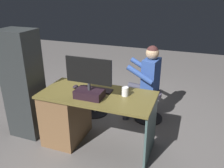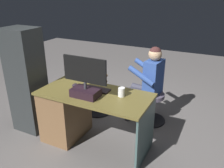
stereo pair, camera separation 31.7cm
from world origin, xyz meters
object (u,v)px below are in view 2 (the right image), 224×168
object	(u,v)px
monitor	(85,84)
teddy_bear	(98,76)
office_chair_teddy	(98,97)
visitor_chair	(151,105)
computer_mouse	(75,85)
person	(148,79)
desk	(72,111)
tv_remote	(75,89)
cup	(121,92)
keyboard	(94,89)

from	to	relation	value
monitor	teddy_bear	bearing A→B (deg)	-68.68
office_chair_teddy	visitor_chair	distance (m)	0.89
computer_mouse	person	size ratio (longest dim) A/B	0.08
desk	office_chair_teddy	world-z (taller)	desk
computer_mouse	teddy_bear	xyz separation A→B (m)	(0.05, -0.70, -0.12)
tv_remote	person	distance (m)	1.11
visitor_chair	office_chair_teddy	bearing A→B (deg)	7.92
computer_mouse	cup	distance (m)	0.67
keyboard	visitor_chair	distance (m)	1.07
monitor	cup	bearing A→B (deg)	-153.37
desk	monitor	bearing A→B (deg)	159.25
tv_remote	visitor_chair	xyz separation A→B (m)	(-0.76, -0.88, -0.48)
tv_remote	office_chair_teddy	bearing A→B (deg)	-94.22
office_chair_teddy	visitor_chair	bearing A→B (deg)	-172.08
computer_mouse	visitor_chair	size ratio (longest dim) A/B	0.20
keyboard	teddy_bear	size ratio (longest dim) A/B	1.12
tv_remote	office_chair_teddy	world-z (taller)	tv_remote
teddy_bear	tv_remote	bearing A→B (deg)	98.47
tv_remote	office_chair_teddy	distance (m)	0.90
computer_mouse	visitor_chair	bearing A→B (deg)	-135.65
monitor	tv_remote	bearing A→B (deg)	-26.34
keyboard	visitor_chair	xyz separation A→B (m)	(-0.54, -0.78, -0.48)
cup	person	distance (m)	0.80
tv_remote	keyboard	bearing A→B (deg)	-168.37
desk	computer_mouse	size ratio (longest dim) A/B	14.67
keyboard	cup	size ratio (longest dim) A/B	3.85
office_chair_teddy	tv_remote	bearing A→B (deg)	98.61
teddy_bear	monitor	bearing A→B (deg)	111.32
monitor	person	distance (m)	1.10
teddy_bear	person	bearing A→B (deg)	-173.00
computer_mouse	office_chair_teddy	bearing A→B (deg)	-85.44
desk	person	distance (m)	1.20
tv_remote	person	size ratio (longest dim) A/B	0.13
keyboard	person	distance (m)	0.90
person	visitor_chair	bearing A→B (deg)	-172.08
keyboard	computer_mouse	distance (m)	0.28
person	monitor	bearing A→B (deg)	65.33
desk	office_chair_teddy	xyz separation A→B (m)	(0.03, -0.75, -0.12)
computer_mouse	teddy_bear	size ratio (longest dim) A/B	0.26
cup	person	size ratio (longest dim) A/B	0.09
monitor	person	bearing A→B (deg)	-114.67
keyboard	office_chair_teddy	bearing A→B (deg)	-63.17
computer_mouse	office_chair_teddy	xyz separation A→B (m)	(0.05, -0.68, -0.48)
cup	visitor_chair	distance (m)	0.97
visitor_chair	computer_mouse	bearing A→B (deg)	44.35
visitor_chair	cup	bearing A→B (deg)	79.41
monitor	office_chair_teddy	bearing A→B (deg)	-68.39
computer_mouse	person	bearing A→B (deg)	-133.18
visitor_chair	person	distance (m)	0.44
tv_remote	visitor_chair	distance (m)	1.26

